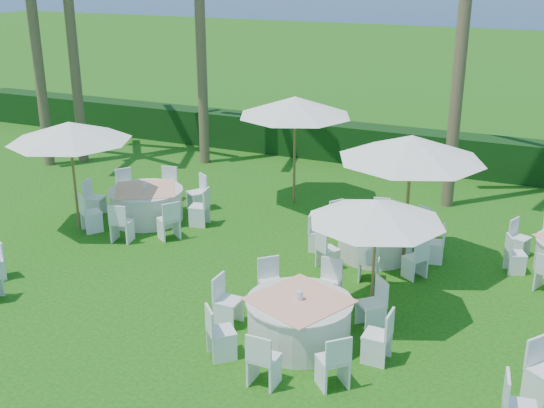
# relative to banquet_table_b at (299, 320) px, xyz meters

# --- Properties ---
(ground) EXTENTS (120.00, 120.00, 0.00)m
(ground) POSITION_rel_banquet_table_b_xyz_m (-1.06, -0.80, -0.43)
(ground) COLOR #164F0D
(ground) RESTS_ON ground
(hedge) EXTENTS (34.00, 1.00, 1.20)m
(hedge) POSITION_rel_banquet_table_b_xyz_m (-1.06, 11.20, 0.17)
(hedge) COLOR black
(hedge) RESTS_ON ground
(banquet_table_b) EXTENTS (3.23, 3.23, 0.98)m
(banquet_table_b) POSITION_rel_banquet_table_b_xyz_m (0.00, 0.00, 0.00)
(banquet_table_b) COLOR silver
(banquet_table_b) RESTS_ON ground
(banquet_table_d) EXTENTS (3.31, 3.31, 0.99)m
(banquet_table_d) POSITION_rel_banquet_table_b_xyz_m (-5.75, 3.85, 0.01)
(banquet_table_d) COLOR silver
(banquet_table_d) RESTS_ON ground
(banquet_table_e) EXTENTS (3.02, 3.02, 0.92)m
(banquet_table_e) POSITION_rel_banquet_table_b_xyz_m (0.19, 4.09, -0.03)
(banquet_table_e) COLOR silver
(banquet_table_e) RESTS_ON ground
(umbrella_a) EXTENTS (2.94, 2.94, 2.69)m
(umbrella_a) POSITION_rel_banquet_table_b_xyz_m (-6.97, 2.69, 2.03)
(umbrella_a) COLOR brown
(umbrella_a) RESTS_ON ground
(umbrella_b) EXTENTS (2.49, 2.49, 2.33)m
(umbrella_b) POSITION_rel_banquet_table_b_xyz_m (0.91, 1.36, 1.69)
(umbrella_b) COLOR brown
(umbrella_b) RESTS_ON ground
(umbrella_c) EXTENTS (3.04, 3.04, 2.93)m
(umbrella_c) POSITION_rel_banquet_table_b_xyz_m (-2.82, 6.61, 2.25)
(umbrella_c) COLOR brown
(umbrella_c) RESTS_ON ground
(umbrella_d) EXTENTS (3.05, 3.05, 2.96)m
(umbrella_d) POSITION_rel_banquet_table_b_xyz_m (0.94, 3.67, 2.27)
(umbrella_d) COLOR brown
(umbrella_d) RESTS_ON ground
(palm_a) EXTENTS (4.40, 3.99, 8.94)m
(palm_a) POSITION_rel_banquet_table_b_xyz_m (-10.75, 7.57, 4.50)
(palm_a) COLOR brown
(palm_a) RESTS_ON ground
(palm_b) EXTENTS (4.38, 4.21, 8.07)m
(palm_b) POSITION_rel_banquet_table_b_xyz_m (-6.97, 9.02, 4.05)
(palm_b) COLOR brown
(palm_b) RESTS_ON ground
(palm_f) EXTENTS (4.41, 4.09, 6.86)m
(palm_f) POSITION_rel_banquet_table_b_xyz_m (-11.46, 6.74, 3.43)
(palm_f) COLOR brown
(palm_f) RESTS_ON ground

